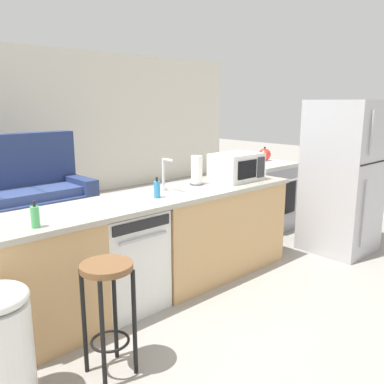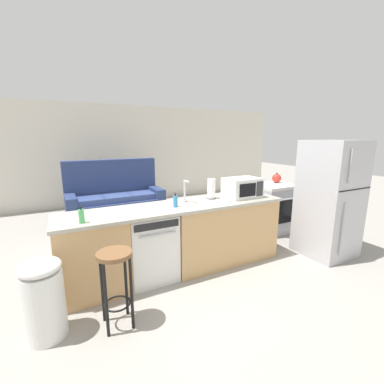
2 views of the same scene
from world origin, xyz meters
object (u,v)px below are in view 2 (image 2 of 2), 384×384
Objects in this scene: couch at (115,200)px; kettle at (277,178)px; bar_stool at (115,273)px; dishwasher at (150,246)px; dish_soap_bottle at (81,216)px; microwave at (242,188)px; trash_bin at (43,298)px; refrigerator at (329,199)px; soap_bottle at (175,201)px; paper_towel_roll at (211,189)px; stove_range at (273,208)px.

kettle is at bearing -38.78° from couch.
bar_stool is (-3.31, -1.36, -0.45)m from kettle.
bar_stool is (-0.55, -0.68, 0.11)m from dishwasher.
kettle is (3.53, 0.87, 0.01)m from dish_soap_bottle.
bar_stool is at bearing -157.65° from kettle.
dishwasher is at bearing 179.95° from microwave.
microwave is 0.25× the size of couch.
dishwasher is 1.27m from trash_bin.
dishwasher is 2.69m from refrigerator.
kettle is (2.44, 0.74, 0.01)m from soap_bottle.
soap_bottle reaches higher than trash_bin.
dishwasher is 2.91m from kettle.
soap_bottle reaches higher than dishwasher.
refrigerator is 6.08× the size of paper_towel_roll.
microwave is 1.08m from soap_bottle.
soap_bottle reaches higher than bar_stool.
soap_bottle is (-2.27, -0.61, 0.52)m from stove_range.
couch is at bearing 126.54° from refrigerator.
refrigerator reaches higher than kettle.
stove_range is 0.58m from kettle.
microwave is 1.52m from kettle.
dish_soap_bottle is at bearing -165.70° from dishwasher.
microwave is at bearing 19.26° from bar_stool.
paper_towel_roll is 0.38× the size of bar_stool.
stove_range reaches higher than bar_stool.
paper_towel_roll is 2.30m from trash_bin.
refrigerator is at bearing -22.14° from paper_towel_roll.
microwave is at bearing -0.05° from dishwasher.
dishwasher is 0.49× the size of refrigerator.
refrigerator is 2.32× the size of trash_bin.
paper_towel_roll is 0.66m from soap_bottle.
trash_bin is (-1.14, -0.54, -0.04)m from dishwasher.
microwave is at bearing -65.17° from couch.
microwave is 2.84× the size of soap_bottle.
stove_range is 3.38m from couch.
stove_range is 1.79m from paper_towel_roll.
refrigerator reaches higher than couch.
paper_towel_roll is at bearing 16.06° from soap_bottle.
bar_stool is at bearing -151.94° from paper_towel_roll.
microwave is at bearing -153.45° from kettle.
bar_stool is (-1.51, -0.80, -0.50)m from paper_towel_roll.
dishwasher is 1.68× the size of microwave.
kettle reaches higher than dish_soap_bottle.
stove_range reaches higher than dishwasher.
kettle is 3.47m from couch.
paper_towel_roll is 1.90m from kettle.
dishwasher is 0.96m from dish_soap_bottle.
paper_towel_roll reaches higher than bar_stool.
dishwasher is at bearing 51.40° from bar_stool.
paper_towel_roll is at bearing 165.07° from microwave.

